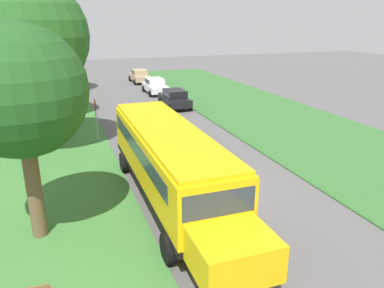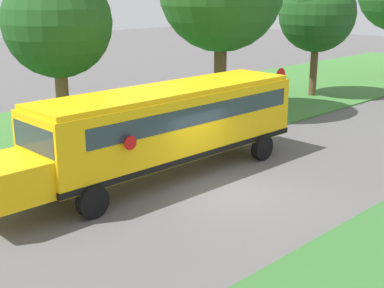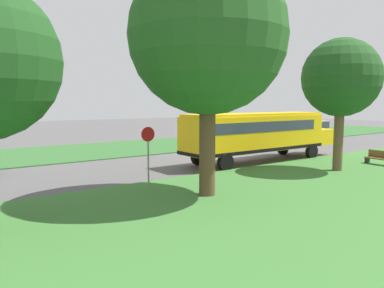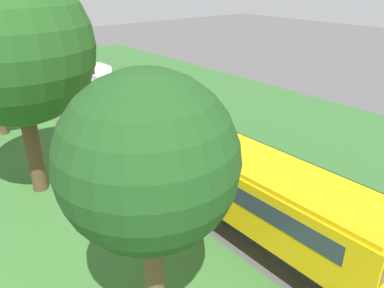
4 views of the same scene
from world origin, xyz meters
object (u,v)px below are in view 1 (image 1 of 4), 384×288
object	(u,v)px
car_white_middle	(155,85)
oak_tree_across_road	(44,29)
school_bus	(170,160)
stop_sign	(96,115)
oak_tree_beside_bus	(24,92)
car_tan_furthest	(140,75)
car_black_nearest	(175,97)
oak_tree_roadside_mid	(30,36)
oak_tree_far_end	(45,51)

from	to	relation	value
car_white_middle	oak_tree_across_road	distance (m)	11.92
school_bus	stop_sign	bearing A→B (deg)	101.80
oak_tree_beside_bus	oak_tree_across_road	size ratio (longest dim) A/B	0.78
school_bus	stop_sign	xyz separation A→B (m)	(-1.95, 9.33, -0.19)
car_tan_furthest	car_black_nearest	bearing A→B (deg)	-90.00
car_white_middle	oak_tree_roadside_mid	world-z (taller)	oak_tree_roadside_mid
school_bus	car_white_middle	bearing A→B (deg)	77.02
car_white_middle	oak_tree_across_road	size ratio (longest dim) A/B	0.47
oak_tree_beside_bus	stop_sign	distance (m)	11.22
oak_tree_beside_bus	oak_tree_across_road	bearing A→B (deg)	89.27
oak_tree_beside_bus	oak_tree_across_road	xyz separation A→B (m)	(0.35, 27.74, 1.22)
oak_tree_far_end	oak_tree_beside_bus	bearing A→B (deg)	-91.35
oak_tree_beside_bus	oak_tree_across_road	world-z (taller)	oak_tree_across_road
school_bus	oak_tree_far_end	size ratio (longest dim) A/B	1.69
car_tan_furthest	oak_tree_across_road	bearing A→B (deg)	-156.98
car_tan_furthest	oak_tree_roadside_mid	bearing A→B (deg)	-114.91
car_white_middle	oak_tree_across_road	bearing A→B (deg)	162.54
oak_tree_beside_bus	oak_tree_roadside_mid	size ratio (longest dim) A/B	0.76
car_black_nearest	oak_tree_beside_bus	bearing A→B (deg)	-120.38
car_black_nearest	car_tan_furthest	bearing A→B (deg)	90.00
car_white_middle	oak_tree_beside_bus	distance (m)	27.04
school_bus	oak_tree_beside_bus	xyz separation A→B (m)	(-4.99, -0.91, 3.24)
stop_sign	school_bus	bearing A→B (deg)	-78.20
car_tan_furthest	oak_tree_across_road	world-z (taller)	oak_tree_across_road
car_black_nearest	stop_sign	world-z (taller)	stop_sign
school_bus	car_tan_furthest	size ratio (longest dim) A/B	2.82
oak_tree_beside_bus	car_tan_furthest	bearing A→B (deg)	71.95
car_tan_furthest	oak_tree_beside_bus	bearing A→B (deg)	-108.05
car_white_middle	oak_tree_beside_bus	bearing A→B (deg)	-113.02
car_white_middle	oak_tree_far_end	bearing A→B (deg)	-143.17
car_black_nearest	oak_tree_far_end	world-z (taller)	oak_tree_far_end
car_white_middle	stop_sign	xyz separation A→B (m)	(-7.40, -14.33, 0.86)
oak_tree_beside_bus	stop_sign	bearing A→B (deg)	73.48
oak_tree_roadside_mid	oak_tree_far_end	size ratio (longest dim) A/B	1.31
car_black_nearest	oak_tree_across_road	xyz separation A→B (m)	(-10.08, 9.94, 5.50)
oak_tree_roadside_mid	stop_sign	world-z (taller)	oak_tree_roadside_mid
car_tan_furthest	oak_tree_roadside_mid	xyz separation A→B (m)	(-10.51, -22.62, 5.62)
oak_tree_beside_bus	school_bus	bearing A→B (deg)	10.35
car_black_nearest	oak_tree_across_road	distance (m)	15.19
stop_sign	oak_tree_roadside_mid	bearing A→B (deg)	-164.95
car_white_middle	oak_tree_far_end	world-z (taller)	oak_tree_far_end
oak_tree_across_road	stop_sign	xyz separation A→B (m)	(2.68, -17.50, -4.64)
car_white_middle	oak_tree_far_end	xyz separation A→B (m)	(-10.04, -7.52, 4.25)
oak_tree_across_road	stop_sign	size ratio (longest dim) A/B	3.42
school_bus	car_black_nearest	world-z (taller)	school_bus
car_white_middle	stop_sign	size ratio (longest dim) A/B	1.61
oak_tree_across_road	stop_sign	distance (m)	18.31
school_bus	oak_tree_roadside_mid	size ratio (longest dim) A/B	1.29
car_tan_furthest	oak_tree_far_end	size ratio (longest dim) A/B	0.60
school_bus	oak_tree_across_road	xyz separation A→B (m)	(-4.63, 26.83, 4.45)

